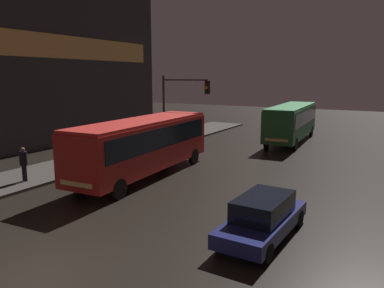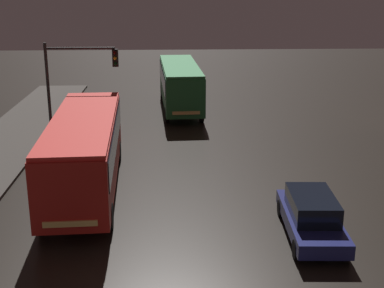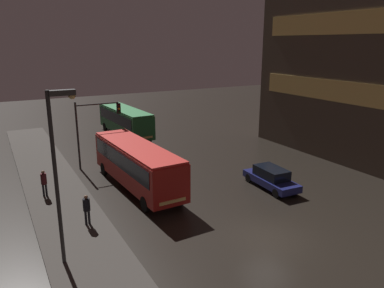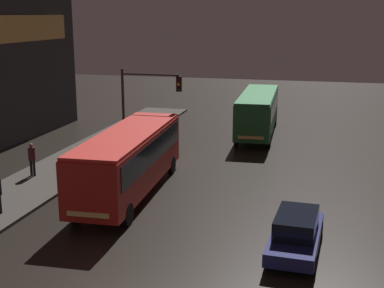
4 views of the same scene
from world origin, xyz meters
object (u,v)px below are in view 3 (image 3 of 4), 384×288
pedestrian_near (87,207)px  street_lamp_sidewalk (59,154)px  pedestrian_mid (44,181)px  bus_far (125,119)px  traffic_light_main (94,122)px  bus_near (137,162)px  car_taxi (271,178)px

pedestrian_near → street_lamp_sidewalk: 5.63m
pedestrian_near → pedestrian_mid: pedestrian_mid is taller
pedestrian_near → bus_far: bearing=-82.9°
traffic_light_main → street_lamp_sidewalk: size_ratio=0.69×
bus_near → pedestrian_near: bus_near is taller
car_taxi → pedestrian_mid: (-14.67, 5.87, 0.47)m
car_taxi → street_lamp_sidewalk: street_lamp_sidewalk is taller
pedestrian_near → street_lamp_sidewalk: bearing=94.6°
car_taxi → street_lamp_sidewalk: size_ratio=0.59×
bus_near → pedestrian_near: 6.34m
bus_near → bus_far: bus_near is taller
pedestrian_mid → bus_near: bearing=178.6°
pedestrian_mid → street_lamp_sidewalk: bearing=98.9°
car_taxi → pedestrian_mid: pedestrian_mid is taller
bus_near → car_taxi: bus_near is taller
bus_near → traffic_light_main: (-1.35, 6.21, 1.89)m
traffic_light_main → pedestrian_mid: bearing=-134.1°
car_taxi → bus_near: bearing=-25.8°
bus_far → car_taxi: bearing=99.0°
bus_near → street_lamp_sidewalk: bearing=47.3°
pedestrian_near → traffic_light_main: traffic_light_main is taller
pedestrian_near → pedestrian_mid: bearing=-42.5°
bus_near → bus_far: size_ratio=1.03×
car_taxi → pedestrian_mid: bearing=-19.0°
bus_far → street_lamp_sidewalk: size_ratio=1.28×
bus_far → pedestrian_near: (-8.97, -19.51, -0.71)m
bus_near → pedestrian_mid: 6.34m
pedestrian_near → street_lamp_sidewalk: size_ratio=0.22×
bus_far → traffic_light_main: traffic_light_main is taller
bus_near → pedestrian_mid: bearing=-14.0°
bus_near → bus_far: (4.34, 15.24, -0.05)m
traffic_light_main → bus_near: bearing=-77.7°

